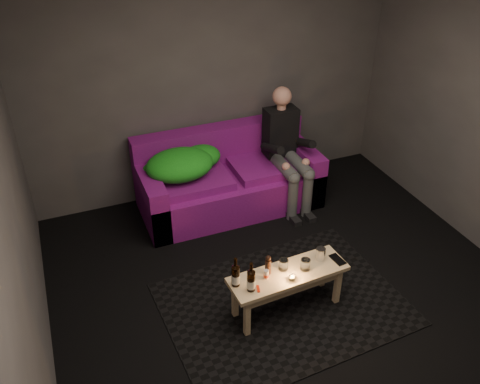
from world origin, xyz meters
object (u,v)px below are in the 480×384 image
object	(u,v)px
sofa	(228,180)
person	(286,147)
beer_bottle_b	(251,280)
coffee_table	(288,279)
beer_bottle_a	(236,275)
steel_cup	(321,254)

from	to	relation	value
sofa	person	xyz separation A→B (m)	(0.61, -0.15, 0.36)
beer_bottle_b	sofa	bearing A→B (deg)	74.92
coffee_table	beer_bottle_a	bearing A→B (deg)	176.83
sofa	beer_bottle_b	xyz separation A→B (m)	(-0.47, -1.75, 0.21)
beer_bottle_b	steel_cup	distance (m)	0.69
coffee_table	steel_cup	size ratio (longest dim) A/B	9.25
beer_bottle_b	steel_cup	size ratio (longest dim) A/B	2.43
beer_bottle_b	steel_cup	world-z (taller)	beer_bottle_b
person	beer_bottle_a	xyz separation A→B (m)	(-1.17, -1.50, -0.15)
beer_bottle_b	coffee_table	bearing A→B (deg)	11.04
steel_cup	beer_bottle_a	bearing A→B (deg)	-178.04
coffee_table	steel_cup	bearing A→B (deg)	9.08
beer_bottle_a	steel_cup	world-z (taller)	beer_bottle_a
person	coffee_table	bearing A→B (deg)	-115.32
coffee_table	beer_bottle_b	bearing A→B (deg)	-168.96
sofa	beer_bottle_b	distance (m)	1.82
sofa	beer_bottle_a	distance (m)	1.76
beer_bottle_b	beer_bottle_a	bearing A→B (deg)	133.37
sofa	steel_cup	world-z (taller)	sofa
sofa	beer_bottle_b	world-z (taller)	sofa
coffee_table	beer_bottle_a	xyz separation A→B (m)	(-0.45, 0.02, 0.17)
person	beer_bottle_a	distance (m)	1.90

